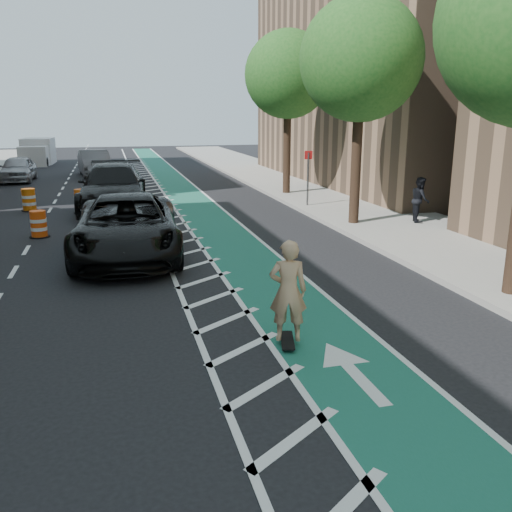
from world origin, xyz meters
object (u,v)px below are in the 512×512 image
object	(u,v)px
skateboarder	(288,291)
barrel_a	(39,225)
suv_near	(127,226)
suv_far	(113,188)

from	to	relation	value
skateboarder	barrel_a	xyz separation A→B (m)	(-5.31, 10.42, -0.60)
skateboarder	suv_near	size ratio (longest dim) A/B	0.29
suv_near	barrel_a	size ratio (longest dim) A/B	7.05
suv_near	barrel_a	bearing A→B (deg)	133.61
skateboarder	suv_far	size ratio (longest dim) A/B	0.28
skateboarder	suv_far	distance (m)	15.50
skateboarder	barrel_a	bearing A→B (deg)	-48.61
suv_far	barrel_a	size ratio (longest dim) A/B	7.39
skateboarder	suv_near	bearing A→B (deg)	-56.15
barrel_a	skateboarder	bearing A→B (deg)	-63.02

